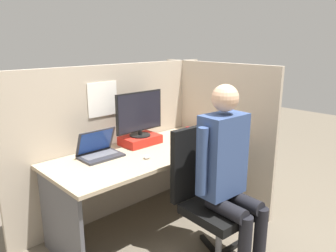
{
  "coord_description": "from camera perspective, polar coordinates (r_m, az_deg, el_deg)",
  "views": [
    {
      "loc": [
        -1.72,
        -1.72,
        1.65
      ],
      "look_at": [
        0.1,
        0.19,
        0.96
      ],
      "focal_mm": 35.0,
      "sensor_mm": 36.0,
      "label": 1
    }
  ],
  "objects": [
    {
      "name": "laptop",
      "position": [
        2.79,
        -11.87,
        -4.38
      ],
      "size": [
        0.34,
        0.23,
        0.23
      ],
      "color": "#2D2D33",
      "rests_on": "desk"
    },
    {
      "name": "office_chair",
      "position": [
        2.58,
        7.13,
        -11.71
      ],
      "size": [
        0.53,
        0.58,
        1.02
      ],
      "color": "black",
      "rests_on": "ground"
    },
    {
      "name": "cubicle_panel_back",
      "position": [
        3.17,
        -8.66,
        -2.46
      ],
      "size": [
        2.2,
        0.05,
        1.44
      ],
      "color": "tan",
      "rests_on": "ground"
    },
    {
      "name": "monitor",
      "position": [
        3.01,
        -4.99,
        2.13
      ],
      "size": [
        0.51,
        0.2,
        0.41
      ],
      "color": "black",
      "rests_on": "paper_box"
    },
    {
      "name": "ground_plane",
      "position": [
        2.95,
        1.15,
        -19.39
      ],
      "size": [
        12.0,
        12.0,
        0.0
      ],
      "primitive_type": "plane",
      "color": "#665B4C"
    },
    {
      "name": "stapler",
      "position": [
        3.44,
        4.09,
        -0.74
      ],
      "size": [
        0.04,
        0.13,
        0.06
      ],
      "color": "#A31919",
      "rests_on": "desk"
    },
    {
      "name": "mouse",
      "position": [
        2.7,
        -3.7,
        -5.37
      ],
      "size": [
        0.06,
        0.05,
        0.03
      ],
      "color": "silver",
      "rests_on": "desk"
    },
    {
      "name": "person",
      "position": [
        2.39,
        10.41,
        -6.94
      ],
      "size": [
        0.48,
        0.44,
        1.36
      ],
      "color": "black",
      "rests_on": "ground"
    },
    {
      "name": "carrot_toy",
      "position": [
        2.81,
        3.11,
        -4.45
      ],
      "size": [
        0.04,
        0.13,
        0.04
      ],
      "color": "orange",
      "rests_on": "desk"
    },
    {
      "name": "cubicle_panel_right",
      "position": [
        3.42,
        8.09,
        -1.2
      ],
      "size": [
        0.04,
        1.39,
        1.44
      ],
      "color": "tan",
      "rests_on": "ground"
    },
    {
      "name": "desk",
      "position": [
        2.93,
        -3.98,
        -7.41
      ],
      "size": [
        1.7,
        0.74,
        0.71
      ],
      "color": "tan",
      "rests_on": "ground"
    },
    {
      "name": "paper_box",
      "position": [
        3.08,
        -4.85,
        -2.42
      ],
      "size": [
        0.36,
        0.24,
        0.08
      ],
      "color": "red",
      "rests_on": "desk"
    }
  ]
}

